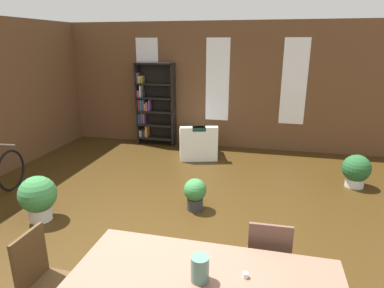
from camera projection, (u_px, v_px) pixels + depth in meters
name	position (u px, v px, depth m)	size (l,w,h in m)	color
ground_plane	(161.00, 244.00, 4.21)	(11.17, 11.17, 0.00)	#3B280E
back_wall_brick	(218.00, 86.00, 7.83)	(8.38, 0.12, 2.92)	brown
window_pane_0	(148.00, 78.00, 8.10)	(0.55, 0.02, 1.90)	white
window_pane_1	(217.00, 80.00, 7.72)	(0.55, 0.02, 1.90)	white
window_pane_2	(294.00, 82.00, 7.34)	(0.55, 0.02, 1.90)	white
vase_on_table	(200.00, 269.00, 2.42)	(0.14, 0.14, 0.20)	#4C7266
tealight_candle_0	(245.00, 275.00, 2.47)	(0.04, 0.04, 0.04)	silver
dining_chair_far_right	(268.00, 260.00, 3.08)	(0.41, 0.41, 0.95)	brown
dining_chair_head_left	(44.00, 280.00, 2.82)	(0.41, 0.41, 0.95)	#4D361C
bookshelf_tall	(154.00, 105.00, 8.08)	(0.94, 0.30, 2.00)	black
armchair_white	(198.00, 145.00, 7.35)	(0.99, 0.99, 0.75)	white
potted_plant_by_shelf	(38.00, 196.00, 4.68)	(0.52, 0.52, 0.66)	silver
potted_plant_corner	(195.00, 193.00, 4.99)	(0.34, 0.34, 0.50)	#333338
potted_plant_window	(356.00, 170.00, 5.79)	(0.48, 0.48, 0.59)	silver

